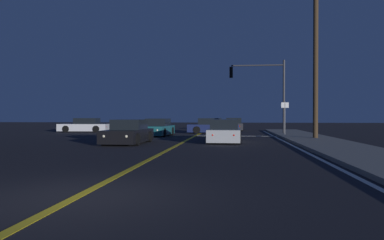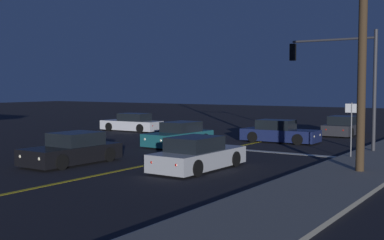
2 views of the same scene
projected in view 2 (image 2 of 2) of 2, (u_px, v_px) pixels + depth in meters
The scene contains 13 objects.
sidewalk_right at pixel (292, 201), 14.11m from camera, with size 3.20×41.33×0.15m, color slate.
lane_line_center at pixel (93, 176), 18.45m from camera, with size 0.20×39.04×0.01m, color gold.
lane_line_edge_right at pixel (235, 196), 15.14m from camera, with size 0.16×39.04×0.01m, color silver.
stop_bar at pixel (281, 153), 25.01m from camera, with size 6.23×0.50×0.01m, color silver.
car_mid_block_navy at pixel (279, 133), 29.81m from camera, with size 4.61×1.92×1.34m.
car_following_oncoming_teal at pixel (179, 135), 28.09m from camera, with size 2.06×4.50×1.34m.
car_parked_curb_black at pixel (73, 150), 21.48m from camera, with size 2.04×4.43×1.34m.
car_lead_oncoming_charcoal at pixel (343, 127), 34.07m from camera, with size 1.98×4.28×1.34m.
car_distant_tail_white at pixel (132, 123), 37.45m from camera, with size 4.80×2.01×1.34m.
car_far_approaching_silver at pixel (198, 155), 19.90m from camera, with size 1.95×4.68×1.34m.
traffic_signal_near_right at pixel (343, 71), 25.35m from camera, with size 4.53×0.28×6.12m.
utility_pole_right at pixel (363, 24), 18.39m from camera, with size 1.68×0.31×10.88m.
street_sign_corner at pixel (351, 122), 22.47m from camera, with size 0.56×0.09×2.60m.
Camera 2 is at (13.21, -1.67, 3.29)m, focal length 46.68 mm.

